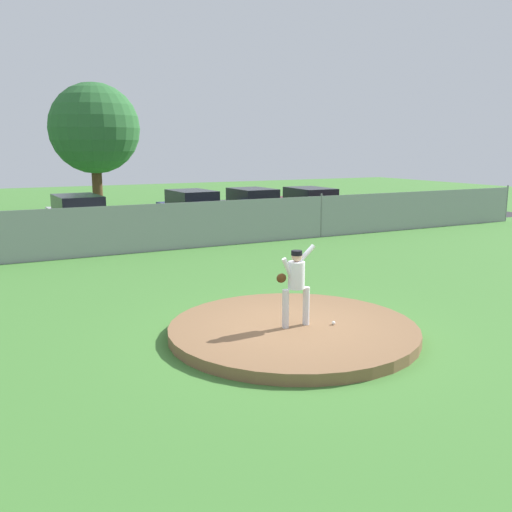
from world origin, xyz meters
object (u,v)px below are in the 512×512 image
at_px(parked_car_charcoal, 252,207).
at_px(traffic_cone_orange, 156,230).
at_px(parked_car_burgundy, 310,205).
at_px(pitcher_youth, 296,280).
at_px(parked_car_silver, 78,217).
at_px(parked_car_navy, 192,210).
at_px(baseball, 333,323).

xyz_separation_m(parked_car_charcoal, traffic_cone_orange, (-5.25, -1.56, -0.54)).
bearing_deg(parked_car_charcoal, parked_car_burgundy, -5.55).
bearing_deg(pitcher_youth, parked_car_charcoal, 65.98).
distance_m(parked_car_silver, parked_car_burgundy, 11.22).
height_order(pitcher_youth, parked_car_charcoal, pitcher_youth).
bearing_deg(parked_car_charcoal, parked_car_silver, -176.53).
relative_size(parked_car_navy, parked_car_charcoal, 1.05).
height_order(parked_car_navy, parked_car_burgundy, parked_car_navy).
distance_m(pitcher_youth, parked_car_navy, 15.47).
bearing_deg(parked_car_burgundy, baseball, -121.13).
height_order(parked_car_silver, traffic_cone_orange, parked_car_silver).
bearing_deg(traffic_cone_orange, parked_car_silver, 159.86).
bearing_deg(parked_car_navy, pitcher_youth, -103.53).
distance_m(baseball, parked_car_silver, 14.91).
bearing_deg(parked_car_charcoal, pitcher_youth, -114.02).
height_order(pitcher_youth, baseball, pitcher_youth).
height_order(baseball, parked_car_silver, parked_car_silver).
bearing_deg(parked_car_navy, parked_car_burgundy, -3.48).
bearing_deg(traffic_cone_orange, parked_car_charcoal, 16.56).
bearing_deg(baseball, parked_car_burgundy, 58.87).
height_order(parked_car_burgundy, traffic_cone_orange, parked_car_burgundy).
distance_m(parked_car_navy, parked_car_burgundy, 6.12).
height_order(parked_car_navy, traffic_cone_orange, parked_car_navy).
xyz_separation_m(pitcher_youth, baseball, (0.71, -0.27, -0.88)).
height_order(pitcher_youth, traffic_cone_orange, pitcher_youth).
relative_size(pitcher_youth, parked_car_charcoal, 0.37).
bearing_deg(parked_car_silver, baseball, -81.51).
relative_size(parked_car_navy, parked_car_burgundy, 0.95).
xyz_separation_m(parked_car_silver, traffic_cone_orange, (2.91, -1.07, -0.57)).
relative_size(parked_car_silver, traffic_cone_orange, 8.51).
bearing_deg(parked_car_burgundy, pitcher_youth, -123.56).
relative_size(baseball, parked_car_navy, 0.02).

